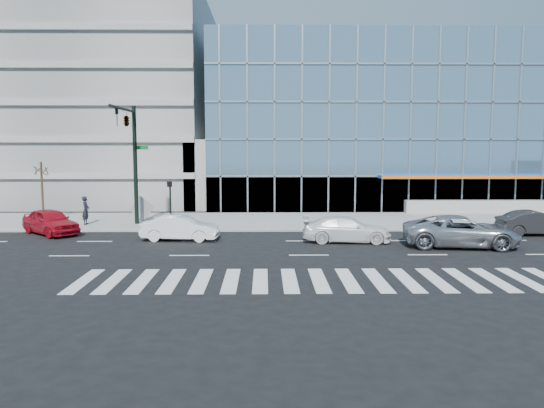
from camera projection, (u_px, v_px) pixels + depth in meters
The scene contains 16 objects.
ground at pixel (303, 241), 30.60m from camera, with size 160.00×160.00×0.00m, color black.
sidewalk at pixel (295, 220), 38.55m from camera, with size 120.00×8.00×0.15m, color gray.
theatre_building at pixel (418, 126), 55.82m from camera, with size 42.00×26.00×15.00m, color #678DAD.
parking_garage at pixel (94, 102), 55.06m from camera, with size 24.00×24.00×20.00m, color gray.
ramp_block at pixel (223, 173), 48.08m from camera, with size 6.00×8.00×6.00m, color gray.
tower_backdrop at pixel (113, 44), 97.12m from camera, with size 14.00×14.00×48.00m, color gray.
traffic_signal at pixel (129, 135), 34.31m from camera, with size 1.14×5.74×8.00m.
ped_signal_post at pixel (170, 196), 35.16m from camera, with size 0.30×0.33×3.00m.
street_tree_near at pixel (41, 170), 37.39m from camera, with size 1.10×1.10×4.23m.
silver_suv at pixel (461, 231), 28.73m from camera, with size 2.83×6.13×1.70m, color silver.
white_suv at pixel (347, 229), 30.23m from camera, with size 2.04×5.03×1.46m, color white.
white_sedan at pixel (180, 228), 30.75m from camera, with size 1.55×4.44×1.46m, color white.
dark_sedan at pixel (536, 223), 32.52m from camera, with size 1.59×4.55×1.50m, color black.
red_sedan at pixel (50, 221), 32.84m from camera, with size 1.89×4.69×1.60m, color #AF0D1D.
pedestrian at pixel (86, 210), 35.90m from camera, with size 0.70×0.46×1.93m, color black.
tilted_panel at pixel (142, 208), 37.47m from camera, with size 1.30×0.06×1.30m, color gray.
Camera 1 is at (-2.23, -30.16, 5.47)m, focal length 35.00 mm.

